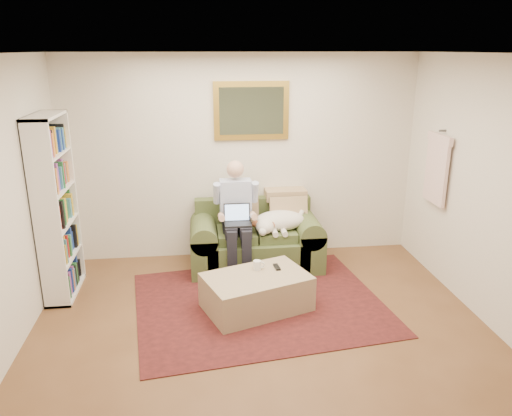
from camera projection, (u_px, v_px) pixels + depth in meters
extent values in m
cube|color=brown|center=(269.00, 361.00, 4.41)|extent=(4.50, 5.00, 0.01)
cube|color=white|center=(272.00, 54.00, 3.61)|extent=(4.50, 5.00, 0.01)
cube|color=silver|center=(241.00, 158.00, 6.37)|extent=(4.50, 0.01, 2.60)
cube|color=black|center=(259.00, 303.00, 5.40)|extent=(2.84, 2.39, 0.01)
cube|color=#4D5A2F|center=(256.00, 252.00, 6.27)|extent=(1.23, 0.79, 0.40)
cube|color=#4D5A2F|center=(253.00, 213.00, 6.47)|extent=(1.49, 0.17, 0.41)
cube|color=#4D5A2F|center=(204.00, 251.00, 6.18)|extent=(0.32, 0.79, 0.82)
cube|color=#4D5A2F|center=(306.00, 246.00, 6.33)|extent=(0.32, 0.79, 0.82)
cube|color=#4D5A2F|center=(237.00, 235.00, 6.12)|extent=(0.47, 0.53, 0.11)
cube|color=#4D5A2F|center=(276.00, 233.00, 6.18)|extent=(0.47, 0.53, 0.11)
cube|color=black|center=(238.00, 224.00, 5.89)|extent=(0.31, 0.22, 0.02)
cube|color=black|center=(237.00, 212.00, 5.96)|extent=(0.31, 0.06, 0.22)
cube|color=#99BFF2|center=(237.00, 212.00, 5.95)|extent=(0.29, 0.04, 0.19)
cube|color=tan|center=(256.00, 292.00, 5.24)|extent=(1.22, 0.99, 0.38)
cylinder|color=white|center=(257.00, 265.00, 5.32)|extent=(0.08, 0.08, 0.10)
cube|color=black|center=(277.00, 267.00, 5.37)|extent=(0.06, 0.15, 0.02)
cube|color=gold|center=(251.00, 111.00, 6.18)|extent=(0.94, 0.04, 0.72)
cube|color=gray|center=(252.00, 111.00, 6.16)|extent=(0.80, 0.01, 0.58)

